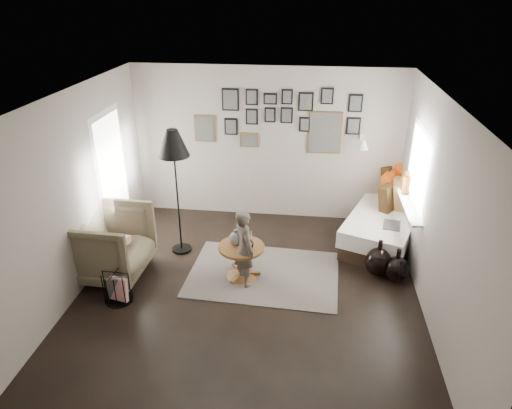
# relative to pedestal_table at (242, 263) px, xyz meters

# --- Properties ---
(ground) EXTENTS (4.80, 4.80, 0.00)m
(ground) POSITION_rel_pedestal_table_xyz_m (0.14, -0.40, -0.23)
(ground) COLOR black
(ground) RESTS_ON ground
(wall_back) EXTENTS (4.50, 0.00, 4.50)m
(wall_back) POSITION_rel_pedestal_table_xyz_m (0.14, 2.00, 1.07)
(wall_back) COLOR gray
(wall_back) RESTS_ON ground
(wall_front) EXTENTS (4.50, 0.00, 4.50)m
(wall_front) POSITION_rel_pedestal_table_xyz_m (0.14, -2.80, 1.07)
(wall_front) COLOR gray
(wall_front) RESTS_ON ground
(wall_left) EXTENTS (0.00, 4.80, 4.80)m
(wall_left) POSITION_rel_pedestal_table_xyz_m (-2.11, -0.40, 1.07)
(wall_left) COLOR gray
(wall_left) RESTS_ON ground
(wall_right) EXTENTS (0.00, 4.80, 4.80)m
(wall_right) POSITION_rel_pedestal_table_xyz_m (2.39, -0.40, 1.07)
(wall_right) COLOR gray
(wall_right) RESTS_ON ground
(ceiling) EXTENTS (4.80, 4.80, 0.00)m
(ceiling) POSITION_rel_pedestal_table_xyz_m (0.14, -0.40, 2.37)
(ceiling) COLOR white
(ceiling) RESTS_ON wall_back
(door_left) EXTENTS (0.00, 2.14, 2.14)m
(door_left) POSITION_rel_pedestal_table_xyz_m (-2.09, 0.80, 0.82)
(door_left) COLOR white
(door_left) RESTS_ON wall_left
(window_right) EXTENTS (0.15, 1.32, 1.30)m
(window_right) POSITION_rel_pedestal_table_xyz_m (2.32, 0.94, 0.70)
(window_right) COLOR white
(window_right) RESTS_ON wall_right
(gallery_wall) EXTENTS (2.74, 0.03, 1.08)m
(gallery_wall) POSITION_rel_pedestal_table_xyz_m (0.43, 1.98, 1.51)
(gallery_wall) COLOR brown
(gallery_wall) RESTS_ON wall_back
(wall_sconce) EXTENTS (0.18, 0.36, 0.16)m
(wall_sconce) POSITION_rel_pedestal_table_xyz_m (1.69, 1.73, 1.23)
(wall_sconce) COLOR white
(wall_sconce) RESTS_ON wall_back
(rug) EXTENTS (2.16, 1.56, 0.01)m
(rug) POSITION_rel_pedestal_table_xyz_m (0.30, 0.09, -0.23)
(rug) COLOR #B4A89E
(rug) RESTS_ON ground
(pedestal_table) EXTENTS (0.64, 0.64, 0.50)m
(pedestal_table) POSITION_rel_pedestal_table_xyz_m (0.00, 0.00, 0.00)
(pedestal_table) COLOR brown
(pedestal_table) RESTS_ON ground
(vase) EXTENTS (0.18, 0.18, 0.45)m
(vase) POSITION_rel_pedestal_table_xyz_m (-0.08, 0.02, 0.41)
(vase) COLOR black
(vase) RESTS_ON pedestal_table
(candles) EXTENTS (0.11, 0.11, 0.24)m
(candles) POSITION_rel_pedestal_table_xyz_m (0.11, 0.00, 0.38)
(candles) COLOR black
(candles) RESTS_ON pedestal_table
(daybed) EXTENTS (1.65, 2.37, 1.08)m
(daybed) POSITION_rel_pedestal_table_xyz_m (2.14, 1.52, 0.12)
(daybed) COLOR black
(daybed) RESTS_ON ground
(magazine_on_daybed) EXTENTS (0.30, 0.37, 0.02)m
(magazine_on_daybed) POSITION_rel_pedestal_table_xyz_m (2.14, 0.86, 0.28)
(magazine_on_daybed) COLOR black
(magazine_on_daybed) RESTS_ON daybed
(armchair) EXTENTS (1.11, 1.08, 0.98)m
(armchair) POSITION_rel_pedestal_table_xyz_m (-1.86, -0.14, 0.26)
(armchair) COLOR brown
(armchair) RESTS_ON ground
(armchair_cushion) EXTENTS (0.47, 0.49, 0.20)m
(armchair_cushion) POSITION_rel_pedestal_table_xyz_m (-1.86, -0.09, 0.25)
(armchair_cushion) COLOR white
(armchair_cushion) RESTS_ON armchair
(floor_lamp) EXTENTS (0.45, 0.45, 1.94)m
(floor_lamp) POSITION_rel_pedestal_table_xyz_m (-1.04, 0.60, 1.44)
(floor_lamp) COLOR black
(floor_lamp) RESTS_ON ground
(magazine_basket) EXTENTS (0.37, 0.37, 0.44)m
(magazine_basket) POSITION_rel_pedestal_table_xyz_m (-1.52, -0.73, -0.02)
(magazine_basket) COLOR black
(magazine_basket) RESTS_ON ground
(demijohn_large) EXTENTS (0.37, 0.37, 0.55)m
(demijohn_large) POSITION_rel_pedestal_table_xyz_m (1.90, 0.29, -0.02)
(demijohn_large) COLOR black
(demijohn_large) RESTS_ON ground
(demijohn_small) EXTENTS (0.32, 0.32, 0.50)m
(demijohn_small) POSITION_rel_pedestal_table_xyz_m (2.14, 0.17, -0.04)
(demijohn_small) COLOR black
(demijohn_small) RESTS_ON ground
(child) EXTENTS (0.44, 0.49, 1.12)m
(child) POSITION_rel_pedestal_table_xyz_m (0.07, -0.14, 0.33)
(child) COLOR #584E46
(child) RESTS_ON ground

